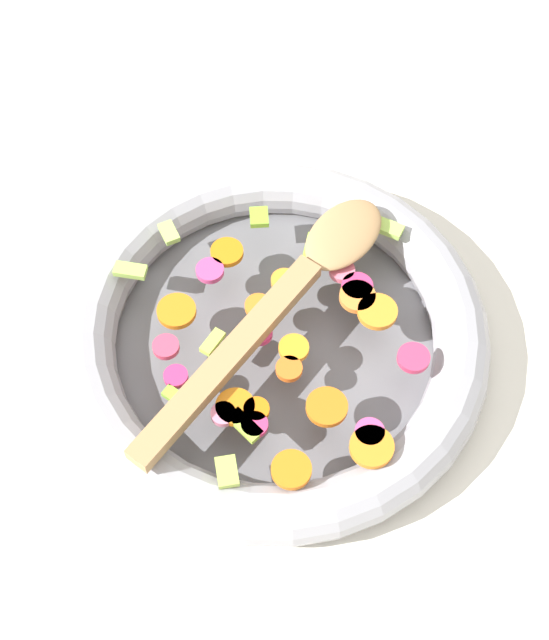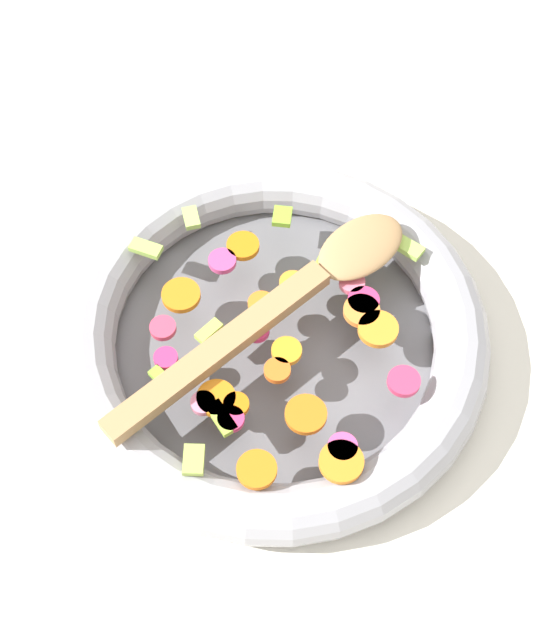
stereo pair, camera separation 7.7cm
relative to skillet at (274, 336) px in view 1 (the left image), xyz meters
The scene contains 4 objects.
ground_plane 0.02m from the skillet, ahead, with size 4.00×4.00×0.00m, color silver.
skillet is the anchor object (origin of this frame).
chopped_vegetables 0.04m from the skillet, 118.78° to the right, with size 0.30×0.30×0.01m.
wooden_spoon 0.05m from the skillet, ahead, with size 0.32×0.06×0.01m.
Camera 1 is at (-0.30, -0.26, 0.71)m, focal length 50.00 mm.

